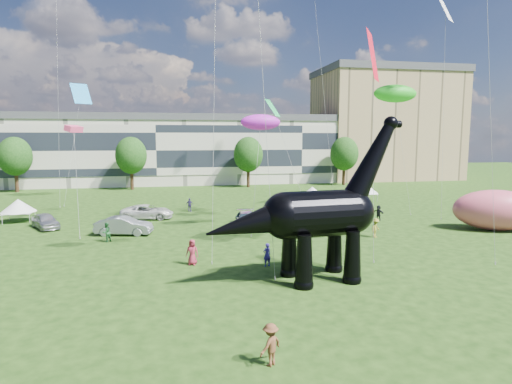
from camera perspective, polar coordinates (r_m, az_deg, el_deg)
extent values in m
plane|color=#16330C|center=(23.89, 1.52, -14.52)|extent=(220.00, 220.00, 0.00)
cube|color=beige|center=(83.78, -13.00, 5.20)|extent=(78.00, 11.00, 12.00)
cube|color=tan|center=(97.54, 16.76, 8.30)|extent=(28.00, 18.00, 22.00)
cylinder|color=#382314|center=(79.16, -29.28, 1.14)|extent=(0.56, 0.56, 3.20)
ellipsoid|color=#14380F|center=(78.87, -29.50, 4.55)|extent=(5.20, 5.20, 6.24)
cylinder|color=#382314|center=(75.37, -16.21, 1.52)|extent=(0.56, 0.56, 3.20)
ellipsoid|color=#14380F|center=(75.06, -16.34, 5.11)|extent=(5.20, 5.20, 6.24)
cylinder|color=#382314|center=(76.09, -1.04, 1.87)|extent=(0.56, 0.56, 3.20)
ellipsoid|color=#14380F|center=(75.78, -1.05, 5.42)|extent=(5.20, 5.20, 6.24)
cylinder|color=#382314|center=(81.07, 11.61, 2.06)|extent=(0.56, 0.56, 3.20)
ellipsoid|color=#14380F|center=(80.78, 11.70, 5.39)|extent=(5.20, 5.20, 6.24)
cone|color=black|center=(25.68, 6.43, -9.18)|extent=(1.23, 1.23, 3.22)
sphere|color=black|center=(26.12, 6.39, -12.16)|extent=(1.18, 1.18, 1.18)
cone|color=black|center=(27.78, 4.45, -7.88)|extent=(1.23, 1.23, 3.22)
sphere|color=black|center=(28.18, 4.43, -10.66)|extent=(1.18, 1.18, 1.18)
cone|color=black|center=(27.10, 12.75, -8.43)|extent=(1.23, 1.23, 3.22)
sphere|color=black|center=(27.52, 12.66, -11.27)|extent=(1.18, 1.18, 1.18)
cone|color=black|center=(29.09, 10.40, -7.28)|extent=(1.23, 1.23, 3.22)
sphere|color=black|center=(29.48, 10.34, -9.94)|extent=(1.18, 1.18, 1.18)
cylinder|color=black|center=(26.75, 8.45, -2.87)|extent=(4.81, 3.40, 2.90)
sphere|color=black|center=(25.86, 3.94, -3.16)|extent=(2.90, 2.90, 2.90)
sphere|color=black|center=(27.79, 12.64, -2.59)|extent=(2.79, 2.79, 2.79)
cone|color=black|center=(28.12, 15.14, 3.83)|extent=(4.20, 2.07, 5.68)
sphere|color=black|center=(28.81, 17.53, 8.73)|extent=(0.90, 0.90, 0.90)
cylinder|color=black|center=(28.99, 18.05, 8.59)|extent=(0.80, 0.56, 0.47)
cone|color=black|center=(25.22, -0.78, -4.25)|extent=(5.90, 2.90, 3.15)
imported|color=#AFAFB3|center=(46.63, -26.26, -3.47)|extent=(3.79, 4.67, 1.50)
imported|color=gray|center=(40.97, -17.22, -4.32)|extent=(5.33, 2.72, 1.67)
imported|color=silver|center=(48.11, -14.30, -2.58)|extent=(5.86, 3.21, 1.56)
imported|color=#595960|center=(42.56, -1.33, -3.70)|extent=(2.57, 5.23, 1.46)
cube|color=white|center=(55.12, 7.49, -0.86)|extent=(3.48, 3.48, 0.12)
cone|color=white|center=(55.01, 7.51, -0.05)|extent=(4.41, 4.41, 1.47)
cylinder|color=#999999|center=(53.72, 6.19, -1.63)|extent=(0.06, 0.06, 1.07)
cylinder|color=#999999|center=(54.02, 9.08, -1.63)|extent=(0.06, 0.06, 1.07)
cylinder|color=#999999|center=(56.41, 5.95, -1.19)|extent=(0.06, 0.06, 1.07)
cylinder|color=#999999|center=(56.70, 8.71, -1.20)|extent=(0.06, 0.06, 1.07)
cube|color=silver|center=(61.69, 14.24, -0.16)|extent=(3.11, 3.11, 0.12)
cone|color=silver|center=(61.59, 14.27, 0.56)|extent=(3.93, 3.93, 1.45)
cylinder|color=#999999|center=(60.04, 13.47, -0.85)|extent=(0.06, 0.06, 1.06)
cylinder|color=#999999|center=(61.01, 15.86, -0.80)|extent=(0.06, 0.06, 1.06)
cylinder|color=#999999|center=(62.56, 12.63, -0.50)|extent=(0.06, 0.06, 1.06)
cylinder|color=#999999|center=(63.49, 14.94, -0.45)|extent=(0.06, 0.06, 1.06)
cube|color=silver|center=(51.58, -29.07, -2.38)|extent=(2.96, 2.96, 0.11)
cone|color=silver|center=(51.47, -29.13, -1.58)|extent=(3.75, 3.75, 1.36)
cylinder|color=#999999|center=(50.76, -30.77, -3.21)|extent=(0.05, 0.05, 1.00)
cylinder|color=#999999|center=(50.15, -27.95, -3.14)|extent=(0.05, 0.05, 1.00)
cylinder|color=#999999|center=(53.19, -30.06, -2.72)|extent=(0.05, 0.05, 1.00)
cylinder|color=#999999|center=(52.61, -27.38, -2.65)|extent=(0.05, 0.05, 1.00)
ellipsoid|color=#DE566F|center=(46.89, 29.36, -2.11)|extent=(8.71, 6.72, 3.90)
imported|color=brown|center=(17.72, 1.95, -19.67)|extent=(1.26, 1.17, 1.71)
imported|color=#30793D|center=(38.67, -19.32, -5.09)|extent=(1.01, 1.03, 1.67)
imported|color=#3A6391|center=(58.92, 13.37, -0.64)|extent=(0.68, 0.47, 1.79)
imported|color=#433373|center=(51.76, -8.82, -1.71)|extent=(1.03, 0.74, 1.63)
imported|color=black|center=(47.74, 16.01, -2.67)|extent=(1.12, 1.57, 1.64)
imported|color=#31268E|center=(29.85, 1.47, -8.35)|extent=(0.69, 0.56, 1.64)
imported|color=#A3283F|center=(30.47, -8.50, -7.94)|extent=(1.02, 0.83, 1.81)
imported|color=olive|center=(39.60, 15.67, -4.63)|extent=(1.27, 1.16, 1.71)
plane|color=#127CC3|center=(65.14, -22.31, 12.04)|extent=(3.73, 3.21, 2.87)
plane|color=green|center=(44.39, 2.23, 11.15)|extent=(2.15, 2.44, 1.76)
cube|color=#DF3E6C|center=(47.84, -23.13, 7.77)|extent=(1.71, 2.12, 0.78)
ellipsoid|color=#A818AE|center=(40.09, 0.62, 9.29)|extent=(3.76, 3.87, 1.45)
plane|color=red|center=(33.71, 15.32, 17.12)|extent=(2.60, 3.39, 3.57)
plane|color=white|center=(55.36, 23.97, 21.30)|extent=(2.99, 2.81, 2.55)
ellipsoid|color=#1EA319|center=(55.95, 18.07, 12.36)|extent=(5.00, 5.98, 2.15)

